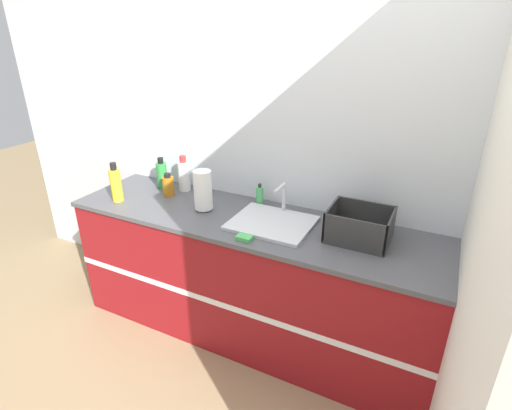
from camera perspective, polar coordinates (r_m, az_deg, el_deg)
name	(u,v)px	position (r m, az deg, el deg)	size (l,w,h in m)	color
ground_plane	(228,359)	(2.81, -4.03, -21.07)	(12.00, 12.00, 0.00)	#937A56
wall_back	(273,142)	(2.66, 2.44, 9.02)	(4.80, 0.06, 2.60)	silver
wall_right	(486,192)	(2.12, 29.96, 1.65)	(0.06, 2.63, 2.60)	beige
counter_cabinet	(250,277)	(2.74, -0.92, -10.31)	(2.43, 0.65, 0.89)	maroon
sink	(272,222)	(2.44, 2.34, -2.40)	(0.49, 0.40, 0.21)	silver
paper_towel_roll	(203,190)	(2.60, -7.59, 2.09)	(0.12, 0.12, 0.27)	#4C4C51
dish_rack	(359,228)	(2.32, 14.52, -3.23)	(0.34, 0.28, 0.18)	#2D2D2D
bottle_amber	(168,186)	(2.90, -12.42, 2.72)	(0.08, 0.08, 0.16)	#B26B19
bottle_green	(162,174)	(3.05, -13.30, 4.28)	(0.08, 0.08, 0.23)	#2D8C3D
bottle_white_spray	(184,175)	(2.95, -10.25, 4.20)	(0.08, 0.08, 0.26)	white
bottle_yellow	(116,184)	(2.89, -19.38, 2.82)	(0.07, 0.07, 0.27)	yellow
soap_dispenser	(260,195)	(2.68, 0.54, 1.38)	(0.05, 0.05, 0.15)	#4CB266
sponge	(244,238)	(2.27, -1.67, -4.71)	(0.09, 0.06, 0.02)	#4CB259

